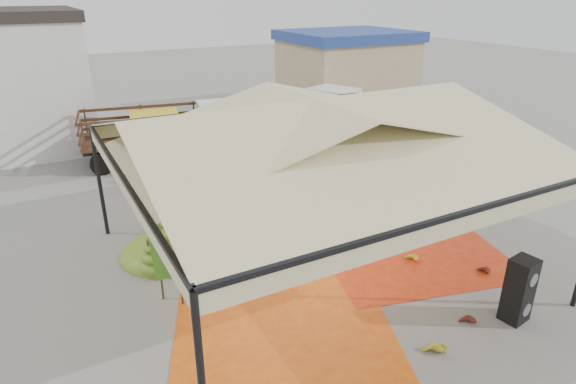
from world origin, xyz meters
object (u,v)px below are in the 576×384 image
speaker_stack (519,290)px  truck_left (171,128)px  banana_heap (238,222)px  vendor (226,157)px  truck_right (307,114)px

speaker_stack → truck_left: size_ratio=0.22×
banana_heap → vendor: 4.18m
vendor → truck_left: truck_left is taller
truck_left → truck_right: bearing=3.8°
vendor → truck_left: bearing=-64.7°
banana_heap → vendor: bearing=72.1°
truck_left → banana_heap: bearing=-83.6°
banana_heap → vendor: vendor is taller
vendor → truck_right: bearing=-137.8°
truck_left → vendor: bearing=-66.3°
banana_heap → truck_left: truck_left is taller
banana_heap → speaker_stack: 6.57m
banana_heap → truck_right: size_ratio=0.94×
speaker_stack → truck_right: 12.57m
speaker_stack → truck_right: bearing=70.6°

